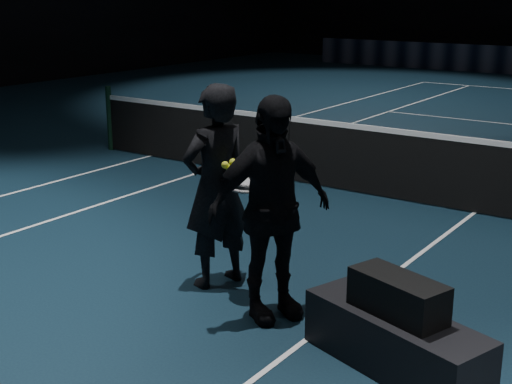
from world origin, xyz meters
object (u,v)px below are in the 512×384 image
player_bench (395,342)px  player_a (216,187)px  racket_upper (244,181)px  tennis_balls (231,167)px  racket_lower (243,188)px  racket_bag (398,296)px  player_b (270,210)px

player_bench → player_a: (-2.05, 0.51, 0.73)m
racket_upper → tennis_balls: (-0.15, 0.02, 0.11)m
racket_lower → racket_bag: bearing=7.8°
player_b → racket_lower: (-0.38, 0.14, 0.09)m
player_a → tennis_balls: bearing=88.2°
racket_bag → racket_lower: racket_lower is taller
player_a → tennis_balls: size_ratio=15.84×
racket_upper → player_b: bearing=-9.1°
player_a → player_b: size_ratio=1.00×
player_bench → racket_bag: size_ratio=2.00×
player_a → racket_upper: size_ratio=2.80×
player_bench → player_a: size_ratio=0.77×
racket_upper → racket_bag: bearing=2.2°
player_b → racket_lower: bearing=97.9°
racket_lower → tennis_balls: (-0.18, 0.07, 0.15)m
racket_bag → racket_lower: size_ratio=1.07×
player_a → player_bench: bearing=93.2°
racket_bag → player_a: size_ratio=0.38×
player_bench → racket_upper: 1.92m
racket_lower → racket_upper: size_ratio=1.00×
player_bench → player_a: player_a is taller
racket_lower → player_b: bearing=0.0°
racket_bag → tennis_balls: tennis_balls is taller
racket_bag → racket_upper: size_ratio=1.07×
racket_lower → tennis_balls: tennis_balls is taller
racket_bag → racket_upper: (-1.66, 0.41, 0.51)m
racket_bag → tennis_balls: (-1.81, 0.43, 0.61)m
player_b → racket_upper: player_b is taller
racket_bag → player_b: size_ratio=0.38×
tennis_balls → player_a: bearing=161.0°
player_bench → tennis_balls: size_ratio=12.13×
racket_bag → player_b: 1.32m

